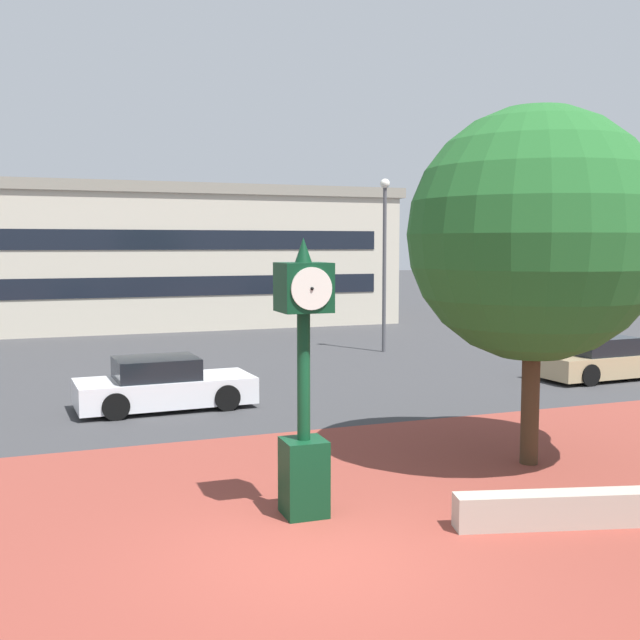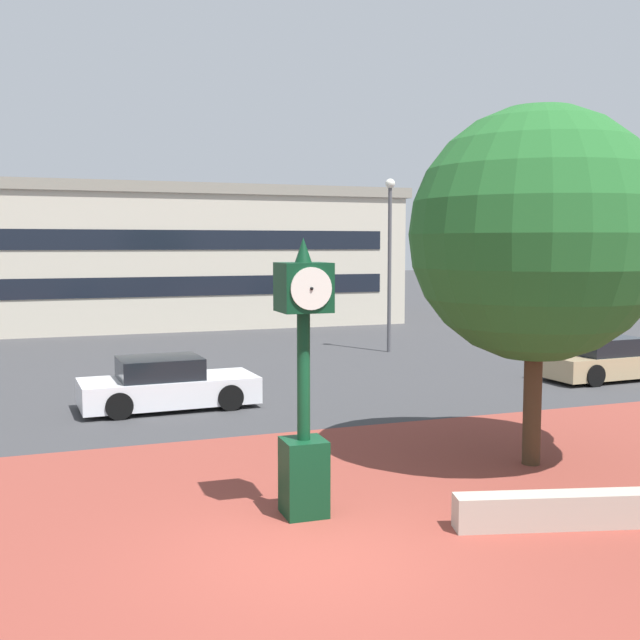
{
  "view_description": "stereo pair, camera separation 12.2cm",
  "coord_description": "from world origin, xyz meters",
  "views": [
    {
      "loc": [
        -3.42,
        -9.12,
        4.04
      ],
      "look_at": [
        0.63,
        1.54,
        2.93
      ],
      "focal_mm": 43.56,
      "sensor_mm": 36.0,
      "label": 1
    },
    {
      "loc": [
        -3.31,
        -9.16,
        4.04
      ],
      "look_at": [
        0.63,
        1.54,
        2.93
      ],
      "focal_mm": 43.56,
      "sensor_mm": 36.0,
      "label": 2
    }
  ],
  "objects": [
    {
      "name": "plaza_brick_paving",
      "position": [
        0.0,
        1.24,
        0.0
      ],
      "size": [
        44.0,
        10.47,
        0.01
      ],
      "primitive_type": "cube",
      "color": "brown",
      "rests_on": "ground"
    },
    {
      "name": "planter_wall",
      "position": [
        3.7,
        -0.26,
        0.25
      ],
      "size": [
        3.19,
        1.22,
        0.5
      ],
      "primitive_type": "cube",
      "rotation": [
        0.0,
        0.0,
        -0.26
      ],
      "color": "#ADA393",
      "rests_on": "ground"
    },
    {
      "name": "plaza_tree",
      "position": [
        5.42,
        2.76,
        4.11
      ],
      "size": [
        4.93,
        4.59,
        6.51
      ],
      "color": "#42301E",
      "rests_on": "ground"
    },
    {
      "name": "street_clock",
      "position": [
        0.36,
        1.52,
        1.96
      ],
      "size": [
        0.74,
        0.84,
        4.14
      ],
      "rotation": [
        0.0,
        0.0,
        -0.03
      ],
      "color": "#0C381E",
      "rests_on": "ground"
    },
    {
      "name": "civic_building",
      "position": [
        0.16,
        32.83,
        3.44
      ],
      "size": [
        28.98,
        13.17,
        6.87
      ],
      "color": "beige",
      "rests_on": "ground"
    },
    {
      "name": "car_street_near",
      "position": [
        -0.34,
        9.88,
        0.57
      ],
      "size": [
        4.34,
        2.01,
        1.28
      ],
      "rotation": [
        0.0,
        0.0,
        4.75
      ],
      "color": "silver",
      "rests_on": "ground"
    },
    {
      "name": "street_lamp_post",
      "position": [
        9.13,
        17.15,
        3.96
      ],
      "size": [
        0.36,
        0.36,
        6.46
      ],
      "color": "#4C4C51",
      "rests_on": "ground"
    },
    {
      "name": "ground_plane",
      "position": [
        0.0,
        0.0,
        0.0
      ],
      "size": [
        200.0,
        200.0,
        0.0
      ],
      "primitive_type": "plane",
      "color": "#38383A"
    },
    {
      "name": "car_street_far",
      "position": [
        12.78,
        9.49,
        0.57
      ],
      "size": [
        4.32,
        2.02,
        1.28
      ],
      "rotation": [
        0.0,
        0.0,
        4.76
      ],
      "color": "tan",
      "rests_on": "ground"
    }
  ]
}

